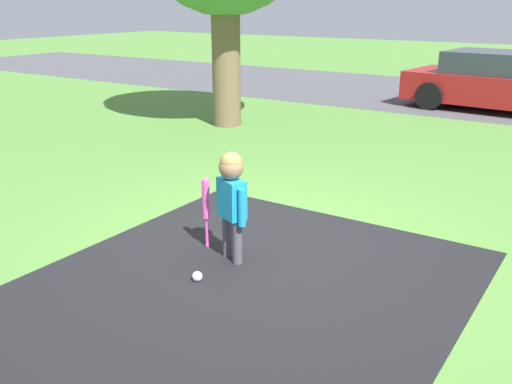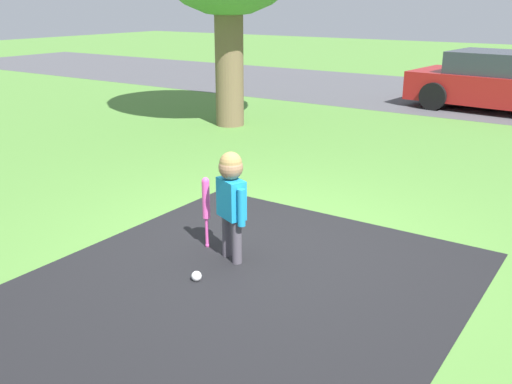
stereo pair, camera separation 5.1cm
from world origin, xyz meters
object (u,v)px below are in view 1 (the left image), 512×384
Objects in this scene: child at (232,191)px; baseball_bat at (206,203)px; sports_ball at (197,276)px; parked_car at (498,83)px.

baseball_bat is at bearing -170.57° from child.
sports_ball is 0.02× the size of parked_car.
parked_car is at bearing 85.54° from baseball_bat.
sports_ball is at bearing -86.62° from parked_car.
parked_car reaches higher than baseball_bat.
baseball_bat is at bearing -89.01° from parked_car.
parked_car is (0.36, 9.45, -0.08)m from child.
child is 11.56× the size of sports_ball.
baseball_bat is 0.18× the size of parked_car.
child is at bearing -86.73° from parked_car.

